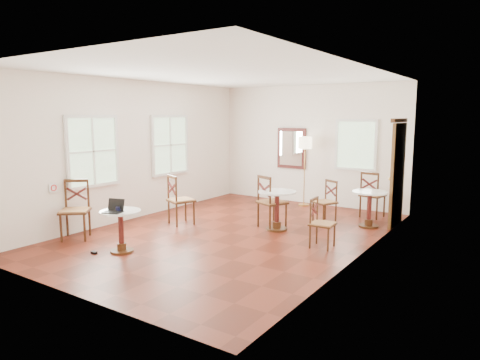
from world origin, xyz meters
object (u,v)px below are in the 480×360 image
(cafe_table_mid, at_px, (277,206))
(chair_mid_b, at_px, (321,223))
(floor_lamp, at_px, (305,147))
(power_adapter, at_px, (94,253))
(water_glass, at_px, (117,207))
(navy_mug, at_px, (118,210))
(cafe_table_near, at_px, (121,226))
(cafe_table_back, at_px, (369,205))
(chair_back_a, at_px, (372,195))
(chair_near_a, at_px, (180,200))
(chair_near_b, at_px, (75,210))
(mouse, at_px, (115,211))
(laptop, at_px, (114,209))
(chair_mid_a, at_px, (271,202))
(chair_back_b, at_px, (326,201))

(cafe_table_mid, bearing_deg, chair_mid_b, -25.89)
(floor_lamp, xyz_separation_m, power_adapter, (-1.18, -5.44, -1.44))
(water_glass, height_order, power_adapter, water_glass)
(navy_mug, height_order, power_adapter, navy_mug)
(cafe_table_near, distance_m, cafe_table_back, 4.87)
(chair_back_a, bearing_deg, chair_mid_b, 96.70)
(chair_near_a, relative_size, chair_near_b, 0.96)
(chair_mid_b, distance_m, mouse, 3.44)
(water_glass, bearing_deg, chair_mid_b, 37.22)
(laptop, xyz_separation_m, power_adapter, (-0.31, -0.20, -0.73))
(chair_near_a, bearing_deg, power_adapter, 116.51)
(chair_back_a, distance_m, power_adapter, 5.94)
(floor_lamp, distance_m, water_glass, 5.24)
(cafe_table_near, distance_m, navy_mug, 0.32)
(cafe_table_back, relative_size, chair_near_a, 0.71)
(floor_lamp, height_order, power_adapter, floor_lamp)
(chair_mid_b, height_order, navy_mug, chair_mid_b)
(chair_mid_a, xyz_separation_m, power_adapter, (-1.57, -3.08, -0.51))
(power_adapter, bearing_deg, water_glass, 56.83)
(floor_lamp, bearing_deg, cafe_table_near, -99.74)
(cafe_table_back, relative_size, power_adapter, 7.31)
(laptop, xyz_separation_m, water_glass, (-0.09, 0.14, 0.00))
(cafe_table_mid, height_order, mouse, cafe_table_mid)
(water_glass, bearing_deg, chair_near_b, 176.50)
(mouse, height_order, navy_mug, navy_mug)
(chair_mid_a, bearing_deg, laptop, 89.83)
(cafe_table_back, bearing_deg, chair_near_b, -137.93)
(cafe_table_mid, distance_m, chair_mid_b, 1.32)
(chair_mid_a, xyz_separation_m, water_glass, (-1.35, -2.75, 0.23))
(cafe_table_near, xyz_separation_m, chair_near_b, (-1.33, 0.09, 0.10))
(chair_mid_b, bearing_deg, floor_lamp, 27.12)
(navy_mug, bearing_deg, mouse, -107.78)
(cafe_table_near, distance_m, power_adapter, 0.61)
(cafe_table_mid, distance_m, water_glass, 3.08)
(chair_mid_a, height_order, navy_mug, chair_mid_a)
(cafe_table_near, xyz_separation_m, power_adapter, (-0.30, -0.32, -0.42))
(chair_mid_b, xyz_separation_m, navy_mug, (-2.60, -2.17, 0.32))
(chair_back_b, bearing_deg, cafe_table_near, -91.44)
(chair_mid_b, height_order, power_adapter, chair_mid_b)
(cafe_table_back, xyz_separation_m, power_adapter, (-3.21, -4.23, -0.44))
(cafe_table_back, height_order, chair_mid_a, chair_mid_a)
(chair_near_a, relative_size, chair_back_a, 1.01)
(chair_back_b, xyz_separation_m, floor_lamp, (-1.13, 1.31, 1.02))
(cafe_table_mid, height_order, laptop, laptop)
(chair_near_a, relative_size, laptop, 2.99)
(chair_near_a, relative_size, chair_mid_a, 0.97)
(chair_near_a, height_order, chair_back_b, chair_near_a)
(laptop, height_order, navy_mug, laptop)
(cafe_table_back, bearing_deg, power_adapter, -127.15)
(chair_back_b, xyz_separation_m, mouse, (-1.97, -3.94, 0.28))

